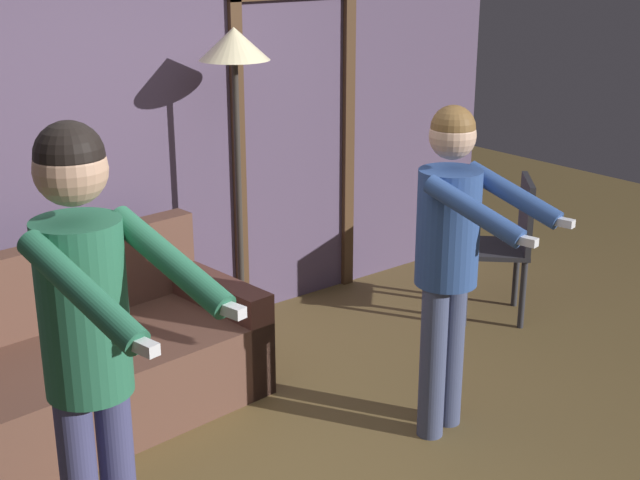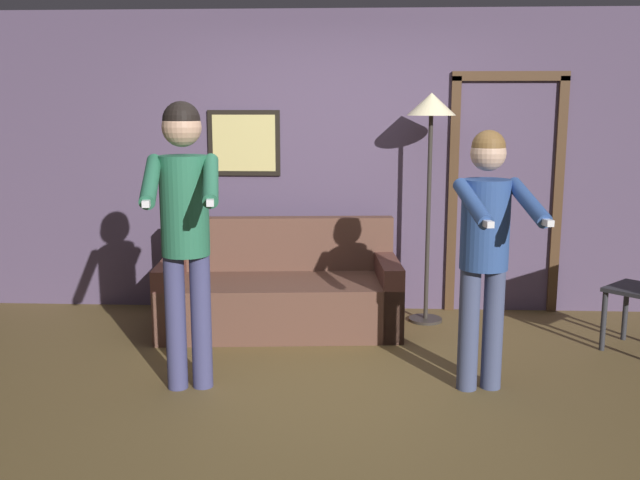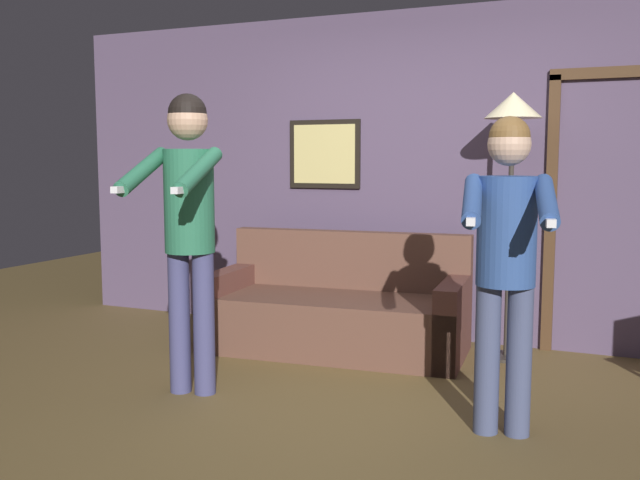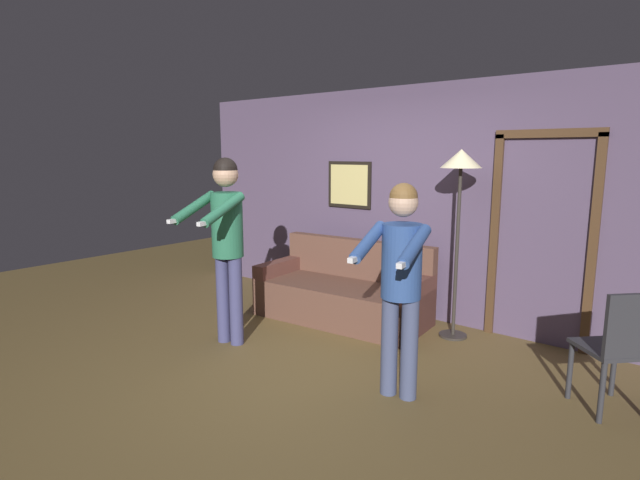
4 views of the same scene
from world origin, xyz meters
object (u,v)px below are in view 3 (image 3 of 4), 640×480
object	(u,v)px
couch	(338,313)
person_standing_left	(188,212)
torchiere_lamp	(513,129)
person_standing_right	(506,246)

from	to	relation	value
couch	person_standing_left	bearing A→B (deg)	-108.87
couch	torchiere_lamp	size ratio (longest dim) A/B	1.03
couch	person_standing_left	world-z (taller)	person_standing_left
person_standing_right	person_standing_left	bearing A→B (deg)	-177.64
couch	person_standing_right	distance (m)	2.00
torchiere_lamp	person_standing_left	size ratio (longest dim) A/B	1.04
couch	person_standing_left	xyz separation A→B (m)	(-0.45, -1.31, 0.84)
couch	person_standing_right	xyz separation A→B (m)	(1.41, -1.23, 0.71)
person_standing_left	person_standing_right	world-z (taller)	person_standing_left
torchiere_lamp	couch	bearing A→B (deg)	-168.19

